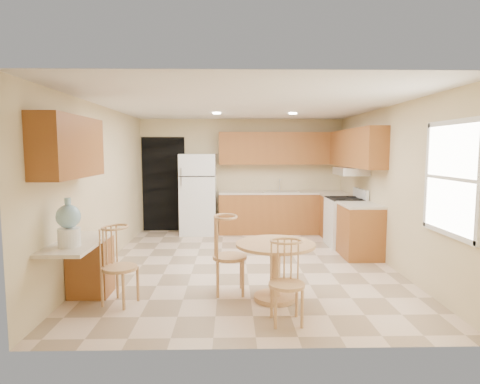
{
  "coord_description": "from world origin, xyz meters",
  "views": [
    {
      "loc": [
        -0.24,
        -6.25,
        1.82
      ],
      "look_at": [
        -0.09,
        0.3,
        1.13
      ],
      "focal_mm": 30.0,
      "sensor_mm": 36.0,
      "label": 1
    }
  ],
  "objects_px": {
    "stove": "(345,221)",
    "chair_table_b": "(288,276)",
    "chair_desk": "(117,260)",
    "dining_table": "(275,263)",
    "chair_table_a": "(230,248)",
    "refrigerator": "(198,194)",
    "water_crock": "(69,225)"
  },
  "relations": [
    {
      "from": "stove",
      "to": "chair_table_b",
      "type": "bearing_deg",
      "value": -114.6
    },
    {
      "from": "chair_table_b",
      "to": "chair_desk",
      "type": "xyz_separation_m",
      "value": [
        -1.89,
        0.56,
        0.03
      ]
    },
    {
      "from": "stove",
      "to": "chair_table_b",
      "type": "height_order",
      "value": "stove"
    },
    {
      "from": "stove",
      "to": "dining_table",
      "type": "distance_m",
      "value": 3.17
    },
    {
      "from": "chair_table_a",
      "to": "chair_table_b",
      "type": "relative_size",
      "value": 1.14
    },
    {
      "from": "refrigerator",
      "to": "stove",
      "type": "xyz_separation_m",
      "value": [
        2.88,
        -1.22,
        -0.4
      ]
    },
    {
      "from": "chair_desk",
      "to": "stove",
      "type": "bearing_deg",
      "value": 150.04
    },
    {
      "from": "chair_desk",
      "to": "chair_table_b",
      "type": "bearing_deg",
      "value": 93.83
    },
    {
      "from": "chair_table_a",
      "to": "chair_table_b",
      "type": "xyz_separation_m",
      "value": [
        0.6,
        -0.89,
        -0.07
      ]
    },
    {
      "from": "water_crock",
      "to": "refrigerator",
      "type": "bearing_deg",
      "value": 76.37
    },
    {
      "from": "refrigerator",
      "to": "chair_table_b",
      "type": "height_order",
      "value": "refrigerator"
    },
    {
      "from": "dining_table",
      "to": "chair_desk",
      "type": "relative_size",
      "value": 1.04
    },
    {
      "from": "refrigerator",
      "to": "chair_table_b",
      "type": "distance_m",
      "value": 4.86
    },
    {
      "from": "stove",
      "to": "dining_table",
      "type": "height_order",
      "value": "stove"
    },
    {
      "from": "stove",
      "to": "refrigerator",
      "type": "bearing_deg",
      "value": 157.01
    },
    {
      "from": "chair_table_b",
      "to": "chair_desk",
      "type": "relative_size",
      "value": 0.94
    },
    {
      "from": "stove",
      "to": "chair_desk",
      "type": "xyz_separation_m",
      "value": [
        -3.47,
        -2.9,
        0.09
      ]
    },
    {
      "from": "refrigerator",
      "to": "stove",
      "type": "bearing_deg",
      "value": -22.99
    },
    {
      "from": "chair_desk",
      "to": "dining_table",
      "type": "bearing_deg",
      "value": 115.67
    },
    {
      "from": "stove",
      "to": "chair_table_a",
      "type": "relative_size",
      "value": 1.11
    },
    {
      "from": "refrigerator",
      "to": "chair_table_a",
      "type": "xyz_separation_m",
      "value": [
        0.69,
        -3.79,
        -0.26
      ]
    },
    {
      "from": "refrigerator",
      "to": "stove",
      "type": "height_order",
      "value": "refrigerator"
    },
    {
      "from": "stove",
      "to": "chair_table_a",
      "type": "height_order",
      "value": "stove"
    },
    {
      "from": "refrigerator",
      "to": "water_crock",
      "type": "relative_size",
      "value": 3.25
    },
    {
      "from": "stove",
      "to": "water_crock",
      "type": "bearing_deg",
      "value": -141.61
    },
    {
      "from": "refrigerator",
      "to": "chair_table_a",
      "type": "height_order",
      "value": "refrigerator"
    },
    {
      "from": "chair_table_b",
      "to": "water_crock",
      "type": "bearing_deg",
      "value": -10.69
    },
    {
      "from": "refrigerator",
      "to": "chair_desk",
      "type": "bearing_deg",
      "value": -98.29
    },
    {
      "from": "water_crock",
      "to": "stove",
      "type": "bearing_deg",
      "value": 38.39
    },
    {
      "from": "dining_table",
      "to": "chair_table_a",
      "type": "distance_m",
      "value": 0.59
    },
    {
      "from": "refrigerator",
      "to": "chair_table_b",
      "type": "relative_size",
      "value": 2.0
    },
    {
      "from": "refrigerator",
      "to": "chair_table_a",
      "type": "relative_size",
      "value": 1.76
    }
  ]
}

